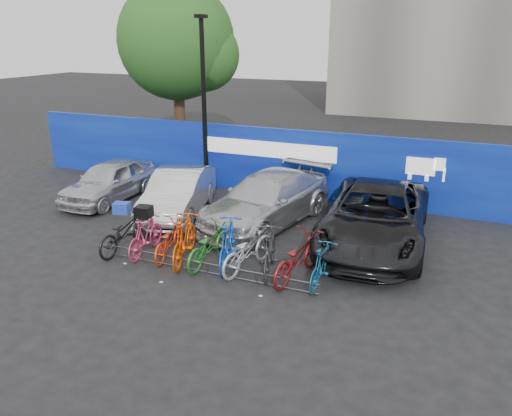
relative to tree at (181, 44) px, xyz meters
The scene contains 21 objects.
ground 13.14m from the tree, 56.03° to the right, with size 100.00×100.00×0.00m, color black.
hoarding 8.80m from the tree, 30.89° to the right, with size 22.00×0.18×2.40m.
tree is the anchor object (origin of this frame).
lamppost 6.14m from the tree, 52.49° to the right, with size 0.25×0.50×6.11m.
bike_rack 13.55m from the tree, 57.55° to the right, with size 5.60×0.03×0.30m.
car_0 8.22m from the tree, 82.06° to the right, with size 1.63×4.04×1.38m, color silver.
car_1 9.36m from the tree, 61.46° to the right, with size 1.52×4.35×1.43m, color silver.
car_2 10.63m from the tree, 45.25° to the right, with size 2.11×5.19×1.51m, color #B6B7BB.
car_3 13.19m from the tree, 35.53° to the right, with size 2.67×5.80×1.61m, color black.
bike_0 11.93m from the tree, 68.33° to the right, with size 0.70×2.01×1.06m, color black.
bike_1 12.17m from the tree, 65.13° to the right, with size 0.49×1.73×1.04m, color #D43765.
bike_2 12.36m from the tree, 62.00° to the right, with size 0.63×1.80×0.95m, color red.
bike_3 12.66m from the tree, 59.97° to the right, with size 0.58×2.04×1.23m, color #E94D05.
bike_4 12.88m from the tree, 57.08° to the right, with size 0.67×1.93×1.01m, color #247E2A.
bike_5 13.07m from the tree, 54.97° to the right, with size 0.57×2.02×1.21m, color #144AB4.
bike_6 13.38m from the tree, 52.99° to the right, with size 0.70×2.01×1.05m, color #B0B3B8.
bike_7 13.69m from the tree, 50.92° to the right, with size 0.53×1.87×1.12m, color #28282B.
bike_8 14.12m from the tree, 48.59° to the right, with size 0.73×2.09×1.10m, color maroon.
bike_9 14.59m from the tree, 46.86° to the right, with size 0.47×1.65×0.99m, color navy.
cargo_crate 11.69m from the tree, 68.33° to the right, with size 0.40×0.31×0.29m, color #1C36AB.
cargo_topcase 11.94m from the tree, 65.13° to the right, with size 0.40×0.36×0.30m, color black.
Camera 1 is at (5.29, -10.19, 5.53)m, focal length 35.00 mm.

